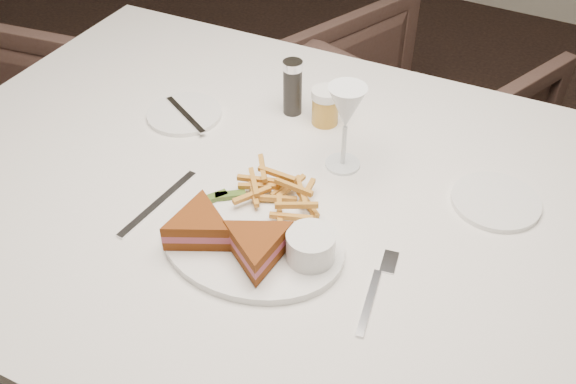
# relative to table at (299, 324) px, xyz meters

# --- Properties ---
(ground) EXTENTS (5.00, 5.00, 0.00)m
(ground) POSITION_rel_table_xyz_m (-0.16, 0.16, -0.38)
(ground) COLOR black
(ground) RESTS_ON ground
(table) EXTENTS (1.63, 1.14, 0.75)m
(table) POSITION_rel_table_xyz_m (0.00, 0.00, 0.00)
(table) COLOR silver
(table) RESTS_ON ground
(chair_far) EXTENTS (0.83, 0.80, 0.67)m
(chair_far) POSITION_rel_table_xyz_m (-0.09, 0.94, -0.04)
(chair_far) COLOR #4A342D
(chair_far) RESTS_ON ground
(table_setting) EXTENTS (0.82, 0.59, 0.18)m
(table_setting) POSITION_rel_table_xyz_m (-0.02, -0.05, 0.41)
(table_setting) COLOR white
(table_setting) RESTS_ON table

